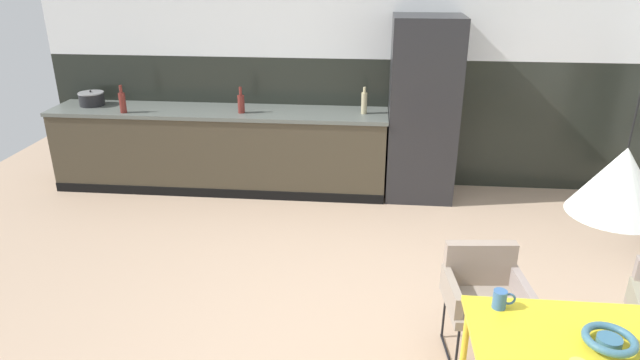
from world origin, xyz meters
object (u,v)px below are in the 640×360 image
(refrigerator_column, at_px, (423,110))
(bottle_vinegar_dark, at_px, (364,102))
(mug_tall_blue, at_px, (501,299))
(cooking_pot, at_px, (92,99))
(fruit_bowl, at_px, (610,340))
(pendant_lamp_over_table_near, at_px, (621,181))
(bottle_wine_green, at_px, (241,103))
(armchair_far_side, at_px, (483,287))
(bottle_spice_small, at_px, (122,102))

(refrigerator_column, xyz_separation_m, bottle_vinegar_dark, (-0.61, 0.00, 0.07))
(mug_tall_blue, xyz_separation_m, cooking_pot, (-3.77, 3.21, 0.17))
(cooking_pot, height_order, bottle_vinegar_dark, bottle_vinegar_dark)
(refrigerator_column, distance_m, fruit_bowl, 3.48)
(cooking_pot, bearing_deg, mug_tall_blue, -40.39)
(mug_tall_blue, bearing_deg, fruit_bowl, -31.64)
(pendant_lamp_over_table_near, bearing_deg, bottle_vinegar_dark, 106.62)
(fruit_bowl, xyz_separation_m, bottle_wine_green, (-2.50, 3.33, 0.21))
(fruit_bowl, xyz_separation_m, bottle_vinegar_dark, (-1.21, 3.42, 0.23))
(armchair_far_side, height_order, bottle_spice_small, bottle_spice_small)
(cooking_pot, distance_m, bottle_vinegar_dark, 3.00)
(pendant_lamp_over_table_near, bearing_deg, mug_tall_blue, 126.40)
(fruit_bowl, xyz_separation_m, mug_tall_blue, (-0.44, 0.27, 0.01))
(fruit_bowl, relative_size, bottle_vinegar_dark, 0.87)
(cooking_pot, distance_m, pendant_lamp_over_table_near, 5.45)
(armchair_far_side, bearing_deg, bottle_vinegar_dark, -77.54)
(mug_tall_blue, bearing_deg, armchair_far_side, 85.04)
(fruit_bowl, xyz_separation_m, pendant_lamp_over_table_near, (-0.16, -0.11, 0.83))
(armchair_far_side, distance_m, cooking_pot, 4.66)
(bottle_vinegar_dark, xyz_separation_m, bottle_spice_small, (-2.52, -0.21, -0.00))
(armchair_far_side, relative_size, bottle_spice_small, 2.50)
(mug_tall_blue, height_order, bottle_spice_small, bottle_spice_small)
(bottle_vinegar_dark, height_order, pendant_lamp_over_table_near, pendant_lamp_over_table_near)
(cooking_pot, bearing_deg, fruit_bowl, -39.57)
(bottle_wine_green, bearing_deg, refrigerator_column, 2.81)
(bottle_vinegar_dark, bearing_deg, fruit_bowl, -70.48)
(armchair_far_side, xyz_separation_m, bottle_wine_green, (-2.11, 2.46, 0.52))
(armchair_far_side, xyz_separation_m, mug_tall_blue, (-0.05, -0.60, 0.32))
(refrigerator_column, relative_size, mug_tall_blue, 16.22)
(cooking_pot, xyz_separation_m, bottle_vinegar_dark, (3.00, -0.06, 0.05))
(mug_tall_blue, relative_size, pendant_lamp_over_table_near, 0.09)
(fruit_bowl, relative_size, bottle_spice_small, 0.83)
(bottle_vinegar_dark, bearing_deg, mug_tall_blue, -76.19)
(armchair_far_side, relative_size, mug_tall_blue, 6.27)
(mug_tall_blue, height_order, bottle_wine_green, bottle_wine_green)
(cooking_pot, bearing_deg, bottle_wine_green, -5.01)
(fruit_bowl, height_order, bottle_spice_small, bottle_spice_small)
(refrigerator_column, relative_size, pendant_lamp_over_table_near, 1.47)
(bottle_spice_small, distance_m, pendant_lamp_over_table_near, 4.92)
(fruit_bowl, height_order, bottle_wine_green, bottle_wine_green)
(fruit_bowl, distance_m, bottle_vinegar_dark, 3.64)
(bottle_wine_green, bearing_deg, armchair_far_side, -49.40)
(bottle_spice_small, relative_size, bottle_wine_green, 1.06)
(armchair_far_side, relative_size, cooking_pot, 2.69)
(armchair_far_side, relative_size, bottle_wine_green, 2.66)
(mug_tall_blue, bearing_deg, bottle_wine_green, 123.93)
(bottle_wine_green, bearing_deg, mug_tall_blue, -56.07)
(mug_tall_blue, distance_m, bottle_spice_small, 4.43)
(fruit_bowl, height_order, pendant_lamp_over_table_near, pendant_lamp_over_table_near)
(armchair_far_side, distance_m, bottle_wine_green, 3.28)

